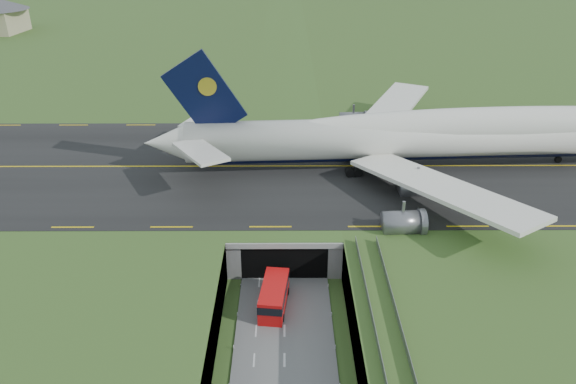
{
  "coord_description": "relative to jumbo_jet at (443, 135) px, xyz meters",
  "views": [
    {
      "loc": [
        0.18,
        -56.65,
        46.45
      ],
      "look_at": [
        0.54,
        20.0,
        7.65
      ],
      "focal_mm": 35.0,
      "sensor_mm": 36.0,
      "label": 1
    }
  ],
  "objects": [
    {
      "name": "ground",
      "position": [
        -27.11,
        -33.2,
        -11.84
      ],
      "size": [
        900.0,
        900.0,
        0.0
      ],
      "primitive_type": "plane",
      "color": "#3D5622",
      "rests_on": "ground"
    },
    {
      "name": "airfield_deck",
      "position": [
        -27.11,
        -33.2,
        -8.84
      ],
      "size": [
        800.0,
        800.0,
        6.0
      ],
      "primitive_type": "cube",
      "color": "gray",
      "rests_on": "ground"
    },
    {
      "name": "trench_road",
      "position": [
        -27.11,
        -40.7,
        -11.74
      ],
      "size": [
        12.0,
        75.0,
        0.2
      ],
      "primitive_type": "cube",
      "color": "slate",
      "rests_on": "ground"
    },
    {
      "name": "taxiway",
      "position": [
        -27.11,
        -0.2,
        -5.75
      ],
      "size": [
        800.0,
        44.0,
        0.18
      ],
      "primitive_type": "cube",
      "color": "black",
      "rests_on": "airfield_deck"
    },
    {
      "name": "tunnel_portal",
      "position": [
        -27.11,
        -16.49,
        -8.51
      ],
      "size": [
        17.0,
        22.3,
        6.0
      ],
      "color": "gray",
      "rests_on": "ground"
    },
    {
      "name": "jumbo_jet",
      "position": [
        0.0,
        0.0,
        0.0
      ],
      "size": [
        104.5,
        65.3,
        21.63
      ],
      "rotation": [
        0.0,
        0.0,
        0.05
      ],
      "color": "white",
      "rests_on": "ground"
    },
    {
      "name": "shuttle_tram",
      "position": [
        -28.46,
        -31.41,
        -10.0
      ],
      "size": [
        4.06,
        8.6,
        3.36
      ],
      "rotation": [
        0.0,
        0.0,
        -0.12
      ],
      "color": "red",
      "rests_on": "ground"
    }
  ]
}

